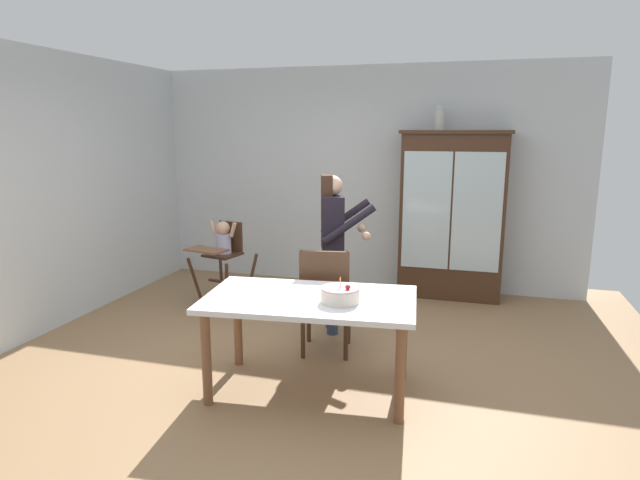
# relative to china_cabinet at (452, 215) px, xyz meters

# --- Properties ---
(ground_plane) EXTENTS (6.24, 6.24, 0.00)m
(ground_plane) POSITION_rel_china_cabinet_xyz_m (-1.11, -2.37, -0.97)
(ground_plane) COLOR #93704C
(wall_back) EXTENTS (5.32, 0.06, 2.70)m
(wall_back) POSITION_rel_china_cabinet_xyz_m (-1.11, 0.26, 0.38)
(wall_back) COLOR silver
(wall_back) RESTS_ON ground_plane
(wall_left) EXTENTS (0.06, 5.32, 2.70)m
(wall_left) POSITION_rel_china_cabinet_xyz_m (-3.74, -2.37, 0.38)
(wall_left) COLOR silver
(wall_left) RESTS_ON ground_plane
(china_cabinet) EXTENTS (1.22, 0.48, 1.94)m
(china_cabinet) POSITION_rel_china_cabinet_xyz_m (0.00, 0.00, 0.00)
(china_cabinet) COLOR #422819
(china_cabinet) RESTS_ON ground_plane
(ceramic_vase) EXTENTS (0.13, 0.13, 0.27)m
(ceramic_vase) POSITION_rel_china_cabinet_xyz_m (-0.19, 0.00, 1.08)
(ceramic_vase) COLOR #B2B7B2
(ceramic_vase) RESTS_ON china_cabinet
(high_chair_with_toddler) EXTENTS (0.69, 0.77, 0.95)m
(high_chair_with_toddler) POSITION_rel_china_cabinet_xyz_m (-2.43, -0.99, -0.32)
(high_chair_with_toddler) COLOR #422819
(high_chair_with_toddler) RESTS_ON ground_plane
(adult_person) EXTENTS (0.61, 0.60, 1.53)m
(adult_person) POSITION_rel_china_cabinet_xyz_m (-1.04, -1.46, -0.01)
(adult_person) COLOR #33425B
(adult_person) RESTS_ON ground_plane
(dining_table) EXTENTS (1.62, 1.01, 0.74)m
(dining_table) POSITION_rel_china_cabinet_xyz_m (-0.89, -2.68, -0.33)
(dining_table) COLOR silver
(dining_table) RESTS_ON ground_plane
(birthday_cake) EXTENTS (0.28, 0.28, 0.19)m
(birthday_cake) POSITION_rel_china_cabinet_xyz_m (-0.65, -2.74, -0.18)
(birthday_cake) COLOR beige
(birthday_cake) RESTS_ON dining_table
(dining_chair_far_side) EXTENTS (0.51, 0.51, 0.96)m
(dining_chair_far_side) POSITION_rel_china_cabinet_xyz_m (-0.95, -2.04, -0.42)
(dining_chair_far_side) COLOR #422819
(dining_chair_far_side) RESTS_ON ground_plane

